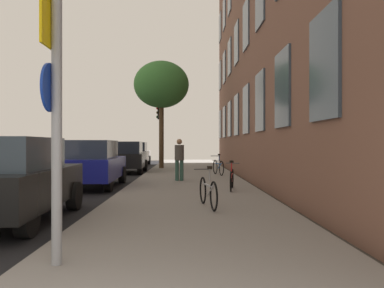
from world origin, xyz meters
name	(u,v)px	position (x,y,z in m)	size (l,w,h in m)	color
ground_plane	(106,180)	(-2.40, 15.00, 0.00)	(41.80, 41.80, 0.00)	#332D28
road_asphalt	(56,180)	(-4.50, 15.00, 0.01)	(7.00, 38.00, 0.01)	black
sidewalk	(189,178)	(1.10, 15.00, 0.06)	(4.20, 38.00, 0.12)	gray
sign_post	(55,97)	(-0.56, 2.59, 2.04)	(0.16, 0.60, 3.43)	gray
traffic_light	(161,125)	(-0.56, 22.40, 2.67)	(0.43, 0.24, 3.73)	black
tree_near	(161,85)	(-0.45, 21.34, 4.91)	(3.17, 3.17, 6.17)	#4C3823
bicycle_0	(208,191)	(1.44, 6.77, 0.48)	(0.46, 1.70, 0.91)	black
bicycle_1	(232,178)	(2.34, 10.17, 0.47)	(0.45, 1.66, 0.89)	black
bicycle_2	(218,167)	(2.41, 16.08, 0.49)	(0.50, 1.63, 0.95)	black
pedestrian_0	(179,157)	(0.71, 13.25, 1.02)	(0.50, 0.50, 1.58)	#33594C
car_0	(12,179)	(-2.36, 5.70, 0.84)	(1.92, 4.35, 1.62)	black
car_1	(91,163)	(-2.32, 11.95, 0.84)	(1.99, 4.42, 1.62)	navy
car_2	(126,157)	(-2.12, 18.94, 0.84)	(1.99, 4.00, 1.62)	black
car_3	(135,154)	(-2.61, 26.34, 0.84)	(1.98, 4.20, 1.62)	silver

